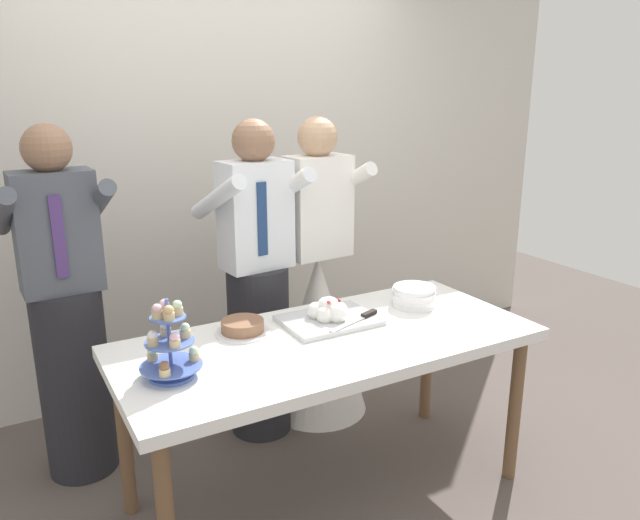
% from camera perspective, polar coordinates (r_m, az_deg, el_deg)
% --- Properties ---
extents(ground_plane, '(8.00, 8.00, 0.00)m').
position_cam_1_polar(ground_plane, '(3.02, 0.75, -20.84)').
color(ground_plane, '#564C47').
extents(rear_wall, '(5.20, 0.10, 2.90)m').
position_cam_1_polar(rear_wall, '(3.72, -10.34, 10.19)').
color(rear_wall, beige).
rests_on(rear_wall, ground_plane).
extents(dessert_table, '(1.80, 0.80, 0.78)m').
position_cam_1_polar(dessert_table, '(2.66, 0.80, -8.68)').
color(dessert_table, white).
rests_on(dessert_table, ground_plane).
extents(cupcake_stand, '(0.23, 0.23, 0.31)m').
position_cam_1_polar(cupcake_stand, '(2.31, -13.84, -7.73)').
color(cupcake_stand, '#4C66B2').
rests_on(cupcake_stand, dessert_table).
extents(main_cake_tray, '(0.43, 0.32, 0.12)m').
position_cam_1_polar(main_cake_tray, '(2.77, 0.88, -5.09)').
color(main_cake_tray, silver).
rests_on(main_cake_tray, dessert_table).
extents(plate_stack, '(0.21, 0.21, 0.10)m').
position_cam_1_polar(plate_stack, '(3.01, 8.74, -3.36)').
color(plate_stack, white).
rests_on(plate_stack, dessert_table).
extents(round_cake, '(0.24, 0.24, 0.06)m').
position_cam_1_polar(round_cake, '(2.68, -7.24, -6.25)').
color(round_cake, white).
rests_on(round_cake, dessert_table).
extents(person_groom, '(0.51, 0.53, 1.66)m').
position_cam_1_polar(person_groom, '(3.18, -5.81, -3.66)').
color(person_groom, '#232328').
rests_on(person_groom, ground_plane).
extents(person_bride, '(0.56, 0.56, 1.66)m').
position_cam_1_polar(person_bride, '(3.43, -0.22, -5.01)').
color(person_bride, white).
rests_on(person_bride, ground_plane).
extents(person_guest, '(0.48, 0.51, 1.66)m').
position_cam_1_polar(person_guest, '(3.05, -22.44, -5.69)').
color(person_guest, '#232328').
rests_on(person_guest, ground_plane).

